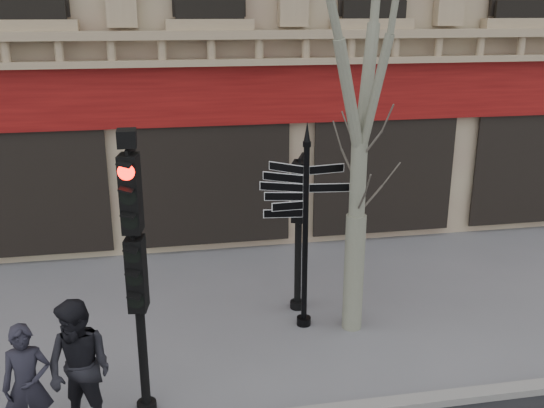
{
  "coord_description": "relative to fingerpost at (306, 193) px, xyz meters",
  "views": [
    {
      "loc": [
        -1.1,
        -8.19,
        5.36
      ],
      "look_at": [
        0.52,
        0.6,
        2.47
      ],
      "focal_mm": 40.0,
      "sensor_mm": 36.0,
      "label": 1
    }
  ],
  "objects": [
    {
      "name": "ground",
      "position": [
        -1.2,
        -1.15,
        -2.45
      ],
      "size": [
        80.0,
        80.0,
        0.0
      ],
      "primitive_type": "plane",
      "color": "slate",
      "rests_on": "ground"
    },
    {
      "name": "fingerpost",
      "position": [
        0.0,
        0.0,
        0.0
      ],
      "size": [
        1.9,
        1.9,
        3.65
      ],
      "rotation": [
        0.0,
        0.0,
        -0.29
      ],
      "color": "black",
      "rests_on": "ground"
    },
    {
      "name": "traffic_signal_main",
      "position": [
        -2.72,
        -1.97,
        0.07
      ],
      "size": [
        0.48,
        0.38,
        3.98
      ],
      "rotation": [
        0.0,
        0.0,
        -0.16
      ],
      "color": "black",
      "rests_on": "ground"
    },
    {
      "name": "traffic_signal_secondary",
      "position": [
        0.03,
        0.64,
        -0.46
      ],
      "size": [
        0.57,
        0.49,
        2.85
      ],
      "rotation": [
        0.0,
        0.0,
        -0.37
      ],
      "color": "black",
      "rests_on": "ground"
    },
    {
      "name": "pedestrian_a",
      "position": [
        -4.14,
        -2.33,
        -1.62
      ],
      "size": [
        0.63,
        0.44,
        1.67
      ],
      "primitive_type": "imported",
      "rotation": [
        0.0,
        0.0,
        0.07
      ],
      "color": "black",
      "rests_on": "ground"
    },
    {
      "name": "pedestrian_b",
      "position": [
        -3.5,
        -2.27,
        -1.5
      ],
      "size": [
        1.16,
        1.09,
        1.9
      ],
      "primitive_type": "imported",
      "rotation": [
        0.0,
        0.0,
        -0.54
      ],
      "color": "black",
      "rests_on": "ground"
    }
  ]
}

